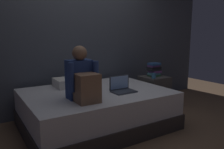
{
  "coord_description": "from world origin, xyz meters",
  "views": [
    {
      "loc": [
        -1.66,
        -2.45,
        1.31
      ],
      "look_at": [
        -0.06,
        0.1,
        0.78
      ],
      "focal_mm": 36.1,
      "sensor_mm": 36.0,
      "label": 1
    }
  ],
  "objects": [
    {
      "name": "book_stack",
      "position": [
        1.12,
        0.55,
        0.69
      ],
      "size": [
        0.24,
        0.18,
        0.24
      ],
      "color": "#387042",
      "rests_on": "nightstand"
    },
    {
      "name": "pillow",
      "position": [
        -0.36,
        0.75,
        0.6
      ],
      "size": [
        0.56,
        0.36,
        0.13
      ],
      "primitive_type": "cube",
      "color": "silver",
      "rests_on": "bed"
    },
    {
      "name": "ground_plane",
      "position": [
        0.0,
        0.0,
        0.0
      ],
      "size": [
        8.0,
        8.0,
        0.0
      ],
      "primitive_type": "plane",
      "color": "brown"
    },
    {
      "name": "nightstand",
      "position": [
        1.1,
        0.51,
        0.29
      ],
      "size": [
        0.44,
        0.46,
        0.57
      ],
      "color": "#474442",
      "rests_on": "ground_plane"
    },
    {
      "name": "bed",
      "position": [
        -0.2,
        0.3,
        0.26
      ],
      "size": [
        2.0,
        1.5,
        0.53
      ],
      "color": "#332D2B",
      "rests_on": "ground_plane"
    },
    {
      "name": "mug",
      "position": [
        0.97,
        0.39,
        0.62
      ],
      "size": [
        0.08,
        0.08,
        0.09
      ],
      "primitive_type": "cylinder",
      "color": "teal",
      "rests_on": "nightstand"
    },
    {
      "name": "wall_back",
      "position": [
        0.0,
        1.2,
        1.35
      ],
      "size": [
        5.6,
        0.1,
        2.7
      ],
      "primitive_type": "cube",
      "color": "#424751",
      "rests_on": "ground_plane"
    },
    {
      "name": "laptop",
      "position": [
        0.08,
        0.06,
        0.59
      ],
      "size": [
        0.32,
        0.23,
        0.22
      ],
      "color": "#333842",
      "rests_on": "bed"
    },
    {
      "name": "person_sitting",
      "position": [
        -0.55,
        -0.01,
        0.78
      ],
      "size": [
        0.39,
        0.44,
        0.66
      ],
      "color": "navy",
      "rests_on": "bed"
    }
  ]
}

